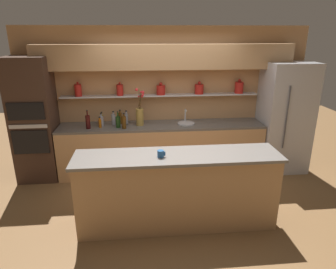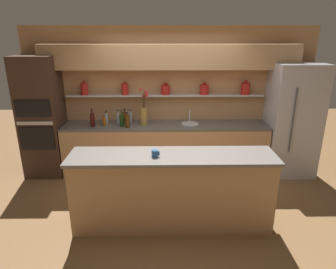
% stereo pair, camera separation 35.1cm
% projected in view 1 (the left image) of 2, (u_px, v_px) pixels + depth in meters
% --- Properties ---
extents(ground_plane, '(12.00, 12.00, 0.00)m').
position_uv_depth(ground_plane, '(174.00, 207.00, 4.49)').
color(ground_plane, brown).
extents(back_wall_unit, '(5.20, 0.44, 2.60)m').
position_uv_depth(back_wall_unit, '(165.00, 87.00, 5.43)').
color(back_wall_unit, tan).
rests_on(back_wall_unit, ground_plane).
extents(back_counter_unit, '(3.64, 0.62, 0.92)m').
position_uv_depth(back_counter_unit, '(162.00, 148.00, 5.50)').
color(back_counter_unit, tan).
rests_on(back_counter_unit, ground_plane).
extents(island_counter, '(2.64, 0.61, 1.02)m').
position_uv_depth(island_counter, '(177.00, 190.00, 3.95)').
color(island_counter, tan).
rests_on(island_counter, ground_plane).
extents(refrigerator, '(0.84, 0.73, 2.00)m').
position_uv_depth(refrigerator, '(284.00, 118.00, 5.50)').
color(refrigerator, '#B7B7BC').
rests_on(refrigerator, ground_plane).
extents(oven_tower, '(0.68, 0.64, 2.13)m').
position_uv_depth(oven_tower, '(34.00, 120.00, 5.11)').
color(oven_tower, '#3D281E').
rests_on(oven_tower, ground_plane).
extents(flower_vase, '(0.16, 0.16, 0.66)m').
position_uv_depth(flower_vase, '(140.00, 114.00, 5.26)').
color(flower_vase, olive).
rests_on(flower_vase, back_counter_unit).
extents(sink_fixture, '(0.30, 0.30, 0.25)m').
position_uv_depth(sink_fixture, '(186.00, 123.00, 5.40)').
color(sink_fixture, '#B7B7BC').
rests_on(sink_fixture, back_counter_unit).
extents(bottle_spirit_0, '(0.07, 0.07, 0.25)m').
position_uv_depth(bottle_spirit_0, '(114.00, 119.00, 5.30)').
color(bottle_spirit_0, gray).
rests_on(bottle_spirit_0, back_counter_unit).
extents(bottle_wine_1, '(0.08, 0.08, 0.33)m').
position_uv_depth(bottle_wine_1, '(88.00, 122.00, 5.10)').
color(bottle_wine_1, '#380C0C').
rests_on(bottle_wine_1, back_counter_unit).
extents(bottle_spirit_2, '(0.06, 0.06, 0.24)m').
position_uv_depth(bottle_spirit_2, '(126.00, 118.00, 5.38)').
color(bottle_spirit_2, gray).
rests_on(bottle_spirit_2, back_counter_unit).
extents(bottle_oil_3, '(0.06, 0.06, 0.23)m').
position_uv_depth(bottle_oil_3, '(102.00, 119.00, 5.34)').
color(bottle_oil_3, olive).
rests_on(bottle_oil_3, back_counter_unit).
extents(bottle_sauce_4, '(0.05, 0.05, 0.19)m').
position_uv_depth(bottle_sauce_4, '(100.00, 123.00, 5.16)').
color(bottle_sauce_4, '#9E4C0A').
rests_on(bottle_sauce_4, back_counter_unit).
extents(bottle_spirit_5, '(0.07, 0.07, 0.27)m').
position_uv_depth(bottle_spirit_5, '(124.00, 122.00, 5.11)').
color(bottle_spirit_5, '#4C2D0C').
rests_on(bottle_spirit_5, back_counter_unit).
extents(bottle_wine_6, '(0.08, 0.08, 0.29)m').
position_uv_depth(bottle_wine_6, '(118.00, 122.00, 5.17)').
color(bottle_wine_6, '#193814').
rests_on(bottle_wine_6, back_counter_unit).
extents(bottle_spirit_7, '(0.08, 0.08, 0.23)m').
position_uv_depth(bottle_spirit_7, '(101.00, 121.00, 5.24)').
color(bottle_spirit_7, gray).
rests_on(bottle_spirit_7, back_counter_unit).
extents(bottle_spirit_8, '(0.06, 0.06, 0.26)m').
position_uv_depth(bottle_spirit_8, '(120.00, 118.00, 5.37)').
color(bottle_spirit_8, '#4C2D0C').
rests_on(bottle_spirit_8, back_counter_unit).
extents(coffee_mug, '(0.10, 0.08, 0.09)m').
position_uv_depth(coffee_mug, '(161.00, 154.00, 3.70)').
color(coffee_mug, '#235184').
rests_on(coffee_mug, island_counter).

